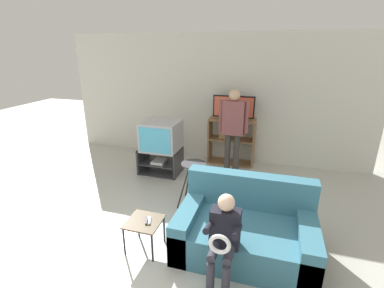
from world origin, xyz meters
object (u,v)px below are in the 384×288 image
couch (245,230)px  television_flat (234,108)px  remote_control_white (149,220)px  media_shelf (231,141)px  person_seated_child (224,235)px  folding_stool (194,171)px  tv_stand (161,161)px  remote_control_black (146,221)px  person_standing_adult (233,125)px  snack_table (144,225)px  television_main (161,136)px

couch → television_flat: bearing=102.7°
couch → remote_control_white: bearing=-163.6°
media_shelf → person_seated_child: (0.43, -3.15, 0.08)m
folding_stool → remote_control_white: (-0.21, -1.13, -0.17)m
person_seated_child → tv_stand: bearing=125.6°
media_shelf → folding_stool: bearing=-99.1°
media_shelf → folding_stool: size_ratio=1.39×
folding_stool → remote_control_black: 1.18m
tv_stand → remote_control_white: 2.19m
media_shelf → person_standing_adult: size_ratio=0.59×
folding_stool → person_standing_adult: bearing=72.2°
couch → person_seated_child: person_seated_child is taller
remote_control_black → remote_control_white: (0.03, 0.01, 0.00)m
tv_stand → couch: couch is taller
folding_stool → couch: bearing=-42.8°
tv_stand → folding_stool: size_ratio=1.12×
remote_control_black → person_standing_adult: bearing=47.3°
snack_table → couch: 1.20m
media_shelf → person_seated_child: bearing=-82.3°
television_main → couch: bearing=-44.3°
television_main → snack_table: television_main is taller
television_flat → folding_stool: television_flat is taller
television_main → couch: size_ratio=0.44×
television_flat → television_main: bearing=-145.9°
television_main → media_shelf: 1.49m
media_shelf → person_standing_adult: bearing=-79.9°
tv_stand → folding_stool: bearing=-44.6°
snack_table → remote_control_black: bearing=6.7°
person_standing_adult → folding_stool: bearing=-107.8°
snack_table → person_seated_child: bearing=-13.1°
television_flat → remote_control_white: bearing=-100.1°
television_main → television_flat: (1.21, 0.82, 0.43)m
remote_control_black → television_flat: bearing=51.7°
person_standing_adult → couch: bearing=-76.3°
person_standing_adult → person_seated_child: (0.33, -2.58, -0.42)m
remote_control_black → person_standing_adult: 2.50m
couch → remote_control_black: bearing=-163.5°
remote_control_black → person_standing_adult: size_ratio=0.09×
person_seated_child → television_flat: bearing=97.5°
tv_stand → media_shelf: media_shelf is taller
snack_table → remote_control_black: size_ratio=2.80×
television_flat → remote_control_black: television_flat is taller
television_main → remote_control_white: 2.21m
remote_control_white → person_seated_child: person_seated_child is taller
media_shelf → folding_stool: media_shelf is taller
media_shelf → couch: media_shelf is taller
person_standing_adult → television_flat: bearing=98.9°
snack_table → person_seated_child: (0.99, -0.23, 0.24)m
folding_stool → television_flat: bearing=80.2°
television_main → television_flat: 1.53m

